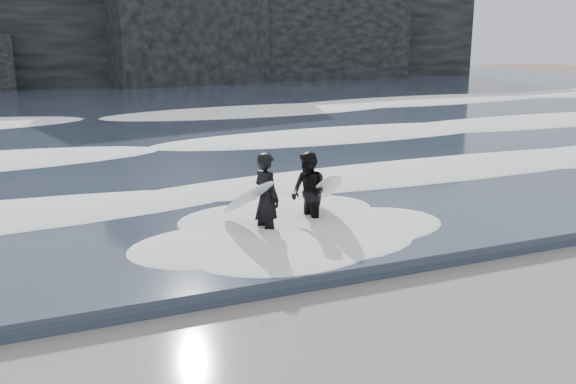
# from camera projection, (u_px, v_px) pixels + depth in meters

# --- Properties ---
(sea) EXTENTS (90.00, 52.00, 0.30)m
(sea) POSITION_uv_depth(u_px,v_px,m) (83.00, 111.00, 33.56)
(sea) COLOR #2A3547
(sea) RESTS_ON ground
(headland) EXTENTS (70.00, 9.00, 10.00)m
(headland) POSITION_uv_depth(u_px,v_px,m) (53.00, 20.00, 47.51)
(headland) COLOR black
(headland) RESTS_ON ground
(foam_near) EXTENTS (60.00, 3.20, 0.20)m
(foam_near) POSITION_uv_depth(u_px,v_px,m) (171.00, 194.00, 15.69)
(foam_near) COLOR white
(foam_near) RESTS_ON sea
(foam_mid) EXTENTS (60.00, 4.00, 0.24)m
(foam_mid) POSITION_uv_depth(u_px,v_px,m) (124.00, 146.00, 21.92)
(foam_mid) COLOR white
(foam_mid) RESTS_ON sea
(foam_far) EXTENTS (60.00, 4.80, 0.30)m
(foam_far) POSITION_uv_depth(u_px,v_px,m) (92.00, 114.00, 29.93)
(foam_far) COLOR white
(foam_far) RESTS_ON sea
(surfer_left) EXTENTS (1.17, 1.91, 1.90)m
(surfer_left) POSITION_uv_depth(u_px,v_px,m) (263.00, 198.00, 13.10)
(surfer_left) COLOR black
(surfer_left) RESTS_ON ground
(surfer_right) EXTENTS (1.30, 1.88, 1.78)m
(surfer_right) POSITION_uv_depth(u_px,v_px,m) (310.00, 193.00, 13.78)
(surfer_right) COLOR black
(surfer_right) RESTS_ON ground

